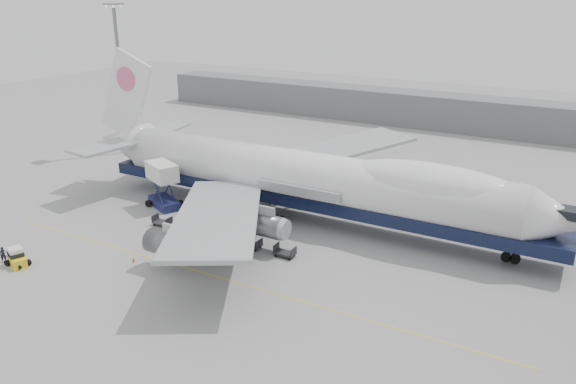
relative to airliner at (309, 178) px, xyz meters
The scene contains 14 objects.
ground 13.27m from the airliner, 93.08° to the right, with size 260.00×260.00×0.00m, color gray.
apron_line 18.87m from the airliner, 92.05° to the right, with size 60.00×0.15×0.01m, color gold.
hangar 59.01m from the airliner, 100.40° to the left, with size 110.00×8.00×7.00m, color slate.
floodlight_mast 45.14m from the airliner, 164.28° to the left, with size 2.40×2.40×25.43m.
airliner is the anchor object (origin of this frame).
catering_truck 19.94m from the airliner, 164.01° to the right, with size 5.83×5.04×6.16m.
baggage_tug 34.20m from the airliner, 129.37° to the right, with size 2.96×2.32×1.92m.
ground_worker 35.60m from the airliner, 131.49° to the right, with size 0.64×0.42×1.75m, color black.
traffic_cone 23.23m from the airliner, 119.89° to the right, with size 0.34×0.34×0.49m.
dolly_0 19.06m from the airliner, 144.70° to the right, with size 2.30×1.35×1.30m.
dolly_1 15.86m from the airliner, 135.03° to the right, with size 2.30×1.35×1.30m.
dolly_2 13.33m from the airliner, 120.53° to the right, with size 2.30×1.35×1.30m.
dolly_3 11.92m from the airliner, 100.13° to the right, with size 2.30×1.35×1.30m.
dolly_4 12.03m from the airliner, 76.91° to the right, with size 2.30×1.35×1.30m.
Camera 1 is at (30.39, -46.96, 27.84)m, focal length 35.00 mm.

